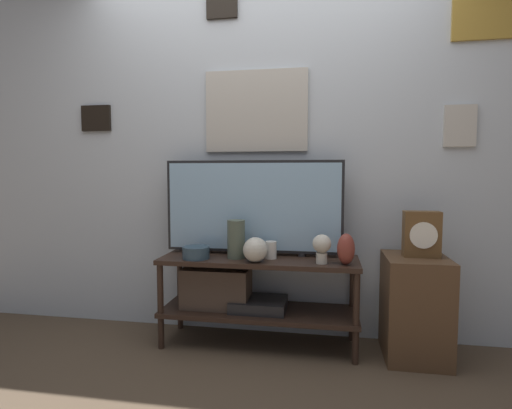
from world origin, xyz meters
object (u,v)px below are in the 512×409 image
(candle_jar, at_px, (271,250))
(vase_urn_stoneware, at_px, (346,249))
(decorative_bust, at_px, (322,246))
(vase_tall_ceramic, at_px, (236,239))
(mantel_clock, at_px, (422,234))
(vase_wide_bowl, at_px, (196,253))
(vase_round_glass, at_px, (255,250))
(television, at_px, (253,207))

(candle_jar, bearing_deg, vase_urn_stoneware, -11.24)
(vase_urn_stoneware, xyz_separation_m, decorative_bust, (-0.14, 0.01, 0.01))
(vase_tall_ceramic, height_order, mantel_clock, mantel_clock)
(vase_tall_ceramic, bearing_deg, vase_urn_stoneware, -5.43)
(vase_wide_bowl, bearing_deg, vase_urn_stoneware, -0.53)
(candle_jar, relative_size, decorative_bust, 0.62)
(vase_wide_bowl, xyz_separation_m, vase_urn_stoneware, (0.95, -0.01, 0.06))
(vase_round_glass, bearing_deg, vase_urn_stoneware, 2.45)
(vase_urn_stoneware, relative_size, mantel_clock, 0.68)
(television, bearing_deg, decorative_bust, -22.23)
(decorative_bust, distance_m, mantel_clock, 0.61)
(vase_urn_stoneware, relative_size, candle_jar, 1.69)
(mantel_clock, bearing_deg, vase_urn_stoneware, -167.72)
(vase_wide_bowl, distance_m, vase_round_glass, 0.40)
(vase_urn_stoneware, xyz_separation_m, vase_tall_ceramic, (-0.69, 0.07, 0.03))
(mantel_clock, bearing_deg, decorative_bust, -171.12)
(vase_urn_stoneware, height_order, candle_jar, vase_urn_stoneware)
(vase_wide_bowl, xyz_separation_m, vase_tall_ceramic, (0.25, 0.06, 0.09))
(vase_urn_stoneware, bearing_deg, vase_round_glass, -177.55)
(vase_tall_ceramic, xyz_separation_m, candle_jar, (0.22, 0.03, -0.07))
(television, height_order, vase_urn_stoneware, television)
(television, relative_size, vase_urn_stoneware, 6.31)
(vase_wide_bowl, distance_m, vase_urn_stoneware, 0.95)
(vase_round_glass, relative_size, decorative_bust, 0.86)
(television, distance_m, vase_tall_ceramic, 0.26)
(candle_jar, height_order, mantel_clock, mantel_clock)
(decorative_bust, bearing_deg, vase_wide_bowl, 179.75)
(vase_round_glass, height_order, candle_jar, vase_round_glass)
(television, distance_m, vase_round_glass, 0.34)
(decorative_bust, xyz_separation_m, mantel_clock, (0.59, 0.09, 0.08))
(vase_tall_ceramic, height_order, decorative_bust, vase_tall_ceramic)
(vase_wide_bowl, relative_size, candle_jar, 1.54)
(candle_jar, height_order, decorative_bust, decorative_bust)
(television, xyz_separation_m, mantel_clock, (1.06, -0.10, -0.14))
(candle_jar, bearing_deg, mantel_clock, 0.30)
(vase_wide_bowl, height_order, candle_jar, candle_jar)
(vase_wide_bowl, bearing_deg, decorative_bust, -0.25)
(vase_tall_ceramic, bearing_deg, candle_jar, 6.96)
(vase_tall_ceramic, distance_m, candle_jar, 0.24)
(mantel_clock, bearing_deg, vase_round_glass, -173.09)
(vase_tall_ceramic, xyz_separation_m, decorative_bust, (0.55, -0.06, -0.02))
(television, distance_m, vase_wide_bowl, 0.48)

